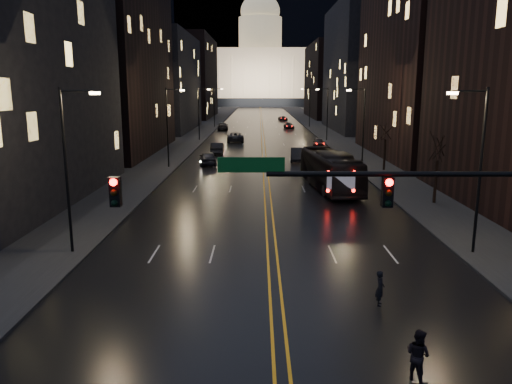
{
  "coord_description": "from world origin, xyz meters",
  "views": [
    {
      "loc": [
        -0.76,
        -16.12,
        8.97
      ],
      "look_at": [
        -0.9,
        10.93,
        3.3
      ],
      "focal_mm": 35.0,
      "sensor_mm": 36.0,
      "label": 1
    }
  ],
  "objects_px": {
    "oncoming_car_b": "(217,148)",
    "receding_car_a": "(298,155)",
    "oncoming_car_a": "(208,158)",
    "bus": "(330,170)",
    "pedestrian_b": "(418,355)",
    "pedestrian_a": "(380,288)",
    "traffic_signal": "(459,207)"
  },
  "relations": [
    {
      "from": "traffic_signal",
      "to": "pedestrian_a",
      "type": "bearing_deg",
      "value": 114.52
    },
    {
      "from": "bus",
      "to": "oncoming_car_a",
      "type": "xyz_separation_m",
      "value": [
        -12.42,
        14.32,
        -0.89
      ]
    },
    {
      "from": "pedestrian_a",
      "to": "pedestrian_b",
      "type": "height_order",
      "value": "pedestrian_b"
    },
    {
      "from": "bus",
      "to": "oncoming_car_a",
      "type": "bearing_deg",
      "value": 124.01
    },
    {
      "from": "oncoming_car_a",
      "to": "bus",
      "type": "bearing_deg",
      "value": 123.06
    },
    {
      "from": "oncoming_car_a",
      "to": "pedestrian_b",
      "type": "distance_m",
      "value": 45.67
    },
    {
      "from": "oncoming_car_a",
      "to": "pedestrian_b",
      "type": "xyz_separation_m",
      "value": [
        10.96,
        -44.34,
        0.03
      ]
    },
    {
      "from": "bus",
      "to": "pedestrian_a",
      "type": "relative_size",
      "value": 8.09
    },
    {
      "from": "oncoming_car_b",
      "to": "pedestrian_b",
      "type": "bearing_deg",
      "value": 98.75
    },
    {
      "from": "receding_car_a",
      "to": "pedestrian_a",
      "type": "bearing_deg",
      "value": -85.75
    },
    {
      "from": "traffic_signal",
      "to": "receding_car_a",
      "type": "height_order",
      "value": "traffic_signal"
    },
    {
      "from": "oncoming_car_a",
      "to": "receding_car_a",
      "type": "height_order",
      "value": "receding_car_a"
    },
    {
      "from": "pedestrian_b",
      "to": "pedestrian_a",
      "type": "bearing_deg",
      "value": -37.56
    },
    {
      "from": "receding_car_a",
      "to": "pedestrian_b",
      "type": "height_order",
      "value": "pedestrian_b"
    },
    {
      "from": "bus",
      "to": "pedestrian_a",
      "type": "xyz_separation_m",
      "value": [
        -1.33,
        -24.56,
        -0.95
      ]
    },
    {
      "from": "oncoming_car_b",
      "to": "traffic_signal",
      "type": "bearing_deg",
      "value": 100.95
    },
    {
      "from": "oncoming_car_b",
      "to": "pedestrian_a",
      "type": "height_order",
      "value": "oncoming_car_b"
    },
    {
      "from": "pedestrian_a",
      "to": "pedestrian_b",
      "type": "xyz_separation_m",
      "value": [
        -0.13,
        -5.46,
        0.09
      ]
    },
    {
      "from": "oncoming_car_a",
      "to": "traffic_signal",
      "type": "bearing_deg",
      "value": 98.79
    },
    {
      "from": "traffic_signal",
      "to": "oncoming_car_a",
      "type": "height_order",
      "value": "traffic_signal"
    },
    {
      "from": "receding_car_a",
      "to": "pedestrian_b",
      "type": "relative_size",
      "value": 3.0
    },
    {
      "from": "oncoming_car_a",
      "to": "receding_car_a",
      "type": "bearing_deg",
      "value": -172.08
    },
    {
      "from": "bus",
      "to": "oncoming_car_b",
      "type": "height_order",
      "value": "bus"
    },
    {
      "from": "oncoming_car_b",
      "to": "receding_car_a",
      "type": "relative_size",
      "value": 0.95
    },
    {
      "from": "traffic_signal",
      "to": "receding_car_a",
      "type": "xyz_separation_m",
      "value": [
        -1.77,
        45.42,
        -4.26
      ]
    },
    {
      "from": "pedestrian_b",
      "to": "receding_car_a",
      "type": "bearing_deg",
      "value": -36.14
    },
    {
      "from": "traffic_signal",
      "to": "oncoming_car_b",
      "type": "bearing_deg",
      "value": 103.29
    },
    {
      "from": "bus",
      "to": "receding_car_a",
      "type": "height_order",
      "value": "bus"
    },
    {
      "from": "oncoming_car_b",
      "to": "receding_car_a",
      "type": "height_order",
      "value": "receding_car_a"
    },
    {
      "from": "receding_car_a",
      "to": "oncoming_car_a",
      "type": "bearing_deg",
      "value": -160.23
    },
    {
      "from": "oncoming_car_b",
      "to": "bus",
      "type": "bearing_deg",
      "value": 114.14
    },
    {
      "from": "bus",
      "to": "pedestrian_b",
      "type": "bearing_deg",
      "value": -99.7
    }
  ]
}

